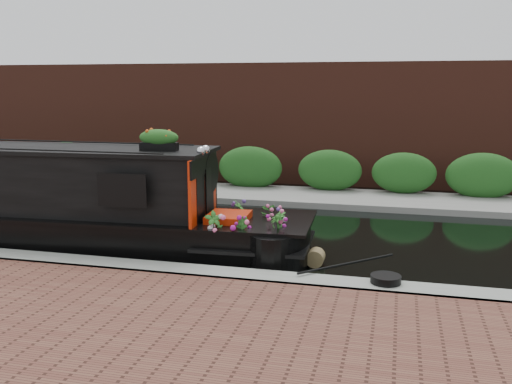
# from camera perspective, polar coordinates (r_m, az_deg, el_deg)

# --- Properties ---
(ground) EXTENTS (80.00, 80.00, 0.00)m
(ground) POSITION_cam_1_polar(r_m,az_deg,el_deg) (13.06, -5.93, -3.93)
(ground) COLOR black
(ground) RESTS_ON ground
(near_bank_coping) EXTENTS (40.00, 0.60, 0.50)m
(near_bank_coping) POSITION_cam_1_polar(r_m,az_deg,el_deg) (10.16, -12.40, -8.42)
(near_bank_coping) COLOR gray
(near_bank_coping) RESTS_ON ground
(far_bank_path) EXTENTS (40.00, 2.40, 0.34)m
(far_bank_path) POSITION_cam_1_polar(r_m,az_deg,el_deg) (16.96, -1.06, -0.48)
(far_bank_path) COLOR gray
(far_bank_path) RESTS_ON ground
(far_hedge) EXTENTS (40.00, 1.10, 2.80)m
(far_hedge) POSITION_cam_1_polar(r_m,az_deg,el_deg) (17.82, -0.30, 0.06)
(far_hedge) COLOR #20551C
(far_hedge) RESTS_ON ground
(far_brick_wall) EXTENTS (40.00, 1.00, 8.00)m
(far_brick_wall) POSITION_cam_1_polar(r_m,az_deg,el_deg) (19.83, 1.23, 1.15)
(far_brick_wall) COLOR #53271C
(far_brick_wall) RESTS_ON ground
(narrowboat) EXTENTS (11.37, 2.54, 2.66)m
(narrowboat) POSITION_cam_1_polar(r_m,az_deg,el_deg) (12.72, -21.92, -1.42)
(narrowboat) COLOR black
(narrowboat) RESTS_ON ground
(rope_fender) EXTENTS (0.32, 0.33, 0.32)m
(rope_fender) POSITION_cam_1_polar(r_m,az_deg,el_deg) (10.58, 5.99, -6.54)
(rope_fender) COLOR olive
(rope_fender) RESTS_ON ground
(coiled_mooring_rope) EXTENTS (0.48, 0.48, 0.12)m
(coiled_mooring_rope) POSITION_cam_1_polar(r_m,az_deg,el_deg) (9.18, 12.84, -8.48)
(coiled_mooring_rope) COLOR black
(coiled_mooring_rope) RESTS_ON near_bank_coping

